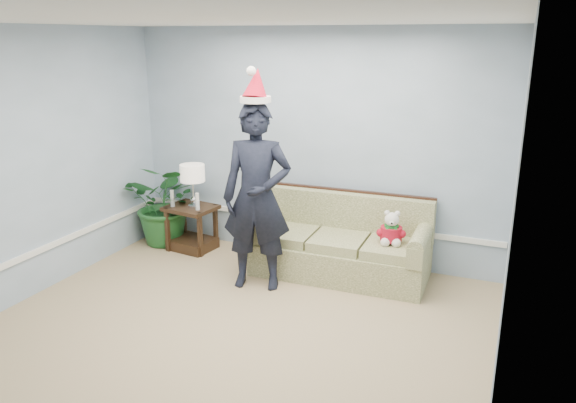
{
  "coord_description": "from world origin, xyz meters",
  "views": [
    {
      "loc": [
        2.25,
        -3.57,
        2.58
      ],
      "look_at": [
        0.1,
        1.55,
        0.95
      ],
      "focal_mm": 35.0,
      "sensor_mm": 36.0,
      "label": 1
    }
  ],
  "objects_px": {
    "sofa": "(342,247)",
    "teddy_bear": "(391,232)",
    "table_lamp": "(192,175)",
    "man": "(257,197)",
    "houseplant": "(166,203)",
    "side_table": "(192,232)"
  },
  "relations": [
    {
      "from": "houseplant",
      "to": "teddy_bear",
      "type": "xyz_separation_m",
      "value": [
        2.92,
        -0.15,
        0.07
      ]
    },
    {
      "from": "table_lamp",
      "to": "teddy_bear",
      "type": "bearing_deg",
      "value": -1.92
    },
    {
      "from": "sofa",
      "to": "table_lamp",
      "type": "height_order",
      "value": "table_lamp"
    },
    {
      "from": "side_table",
      "to": "man",
      "type": "relative_size",
      "value": 0.33
    },
    {
      "from": "man",
      "to": "houseplant",
      "type": "bearing_deg",
      "value": 142.4
    },
    {
      "from": "sofa",
      "to": "table_lamp",
      "type": "relative_size",
      "value": 3.62
    },
    {
      "from": "sofa",
      "to": "man",
      "type": "xyz_separation_m",
      "value": [
        -0.73,
        -0.65,
        0.67
      ]
    },
    {
      "from": "sofa",
      "to": "side_table",
      "type": "xyz_separation_m",
      "value": [
        -1.96,
        0.0,
        -0.1
      ]
    },
    {
      "from": "table_lamp",
      "to": "man",
      "type": "relative_size",
      "value": 0.27
    },
    {
      "from": "sofa",
      "to": "teddy_bear",
      "type": "xyz_separation_m",
      "value": [
        0.57,
        -0.1,
        0.29
      ]
    },
    {
      "from": "table_lamp",
      "to": "teddy_bear",
      "type": "distance_m",
      "value": 2.5
    },
    {
      "from": "teddy_bear",
      "to": "man",
      "type": "bearing_deg",
      "value": -169.21
    },
    {
      "from": "side_table",
      "to": "houseplant",
      "type": "distance_m",
      "value": 0.51
    },
    {
      "from": "sofa",
      "to": "side_table",
      "type": "height_order",
      "value": "sofa"
    },
    {
      "from": "houseplant",
      "to": "man",
      "type": "bearing_deg",
      "value": -23.24
    },
    {
      "from": "side_table",
      "to": "teddy_bear",
      "type": "xyz_separation_m",
      "value": [
        2.53,
        -0.1,
        0.39
      ]
    },
    {
      "from": "sofa",
      "to": "teddy_bear",
      "type": "height_order",
      "value": "sofa"
    },
    {
      "from": "sofa",
      "to": "table_lamp",
      "type": "distance_m",
      "value": 2.01
    },
    {
      "from": "sofa",
      "to": "houseplant",
      "type": "height_order",
      "value": "houseplant"
    },
    {
      "from": "sofa",
      "to": "houseplant",
      "type": "bearing_deg",
      "value": 177.64
    },
    {
      "from": "table_lamp",
      "to": "houseplant",
      "type": "xyz_separation_m",
      "value": [
        -0.45,
        0.06,
        -0.43
      ]
    },
    {
      "from": "sofa",
      "to": "side_table",
      "type": "relative_size",
      "value": 3.01
    }
  ]
}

